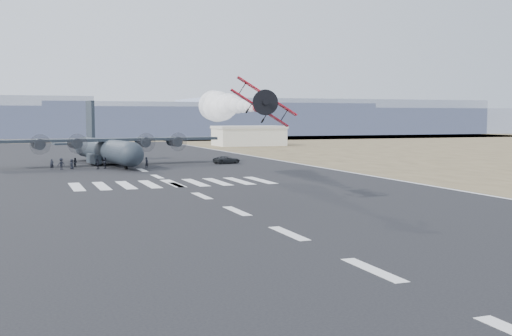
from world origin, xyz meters
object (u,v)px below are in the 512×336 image
crew_d (98,164)px  support_vehicle (227,160)px  crew_e (72,164)px  crew_f (105,163)px  transport_aircraft (106,148)px  crew_b (97,161)px  hangar_right (249,136)px  crew_g (147,163)px  crew_c (61,164)px  crew_a (52,164)px  aerobatic_biplane (262,104)px  crew_h (75,162)px

crew_d → support_vehicle: bearing=53.2°
crew_e → crew_f: crew_f is taller
transport_aircraft → support_vehicle: transport_aircraft is taller
crew_b → crew_d: 6.47m
support_vehicle → crew_f: crew_f is taller
hangar_right → crew_g: size_ratio=11.05×
crew_c → crew_a: bearing=-47.5°
support_vehicle → crew_c: (-29.41, -3.72, 0.24)m
aerobatic_biplane → crew_e: 52.16m
crew_d → crew_f: crew_f is taller
transport_aircraft → crew_c: bearing=-141.8°
crew_c → crew_h: crew_c is taller
aerobatic_biplane → crew_h: bearing=111.2°
crew_f → crew_b: bearing=179.4°
crew_b → crew_e: crew_b is taller
hangar_right → crew_c: size_ratio=10.92×
crew_d → crew_h: 6.39m
aerobatic_biplane → crew_c: 52.37m
crew_g → hangar_right: bearing=14.3°
aerobatic_biplane → transport_aircraft: aerobatic_biplane is taller
hangar_right → transport_aircraft: size_ratio=0.51×
crew_c → crew_g: crew_c is taller
crew_e → crew_g: 12.12m
support_vehicle → crew_a: (-30.82, -2.96, 0.15)m
transport_aircraft → crew_a: (-9.68, -7.85, -2.16)m
crew_e → crew_h: (0.88, 4.36, -0.03)m
crew_a → crew_d: (7.13, -1.66, -0.06)m
crew_c → crew_h: bearing=-137.9°
support_vehicle → crew_b: (-23.10, 1.82, 0.18)m
crew_b → crew_d: (-0.58, -6.44, -0.09)m
crew_a → crew_b: bearing=36.6°
crew_d → crew_h: (-3.16, 5.55, 0.02)m
crew_a → crew_f: (8.37, -0.75, 0.08)m
crew_d → crew_g: (7.91, -0.76, 0.14)m
crew_b → crew_d: bearing=171.8°
crew_c → crew_e: crew_c is taller
transport_aircraft → crew_a: transport_aircraft is taller
crew_f → crew_h: crew_f is taller
crew_c → crew_h: size_ratio=1.16×
hangar_right → crew_d: bearing=-125.6°
crew_a → crew_c: bearing=-23.8°
crew_b → crew_f: (0.66, -5.53, 0.05)m
aerobatic_biplane → crew_g: bearing=100.1°
support_vehicle → crew_e: 27.94m
crew_b → support_vehicle: bearing=-97.5°
hangar_right → crew_d: 90.17m
crew_d → crew_e: crew_e is taller
aerobatic_biplane → support_vehicle: (13.07, 52.68, -9.09)m
aerobatic_biplane → crew_f: 50.64m
crew_a → hangar_right: bearing=55.0°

